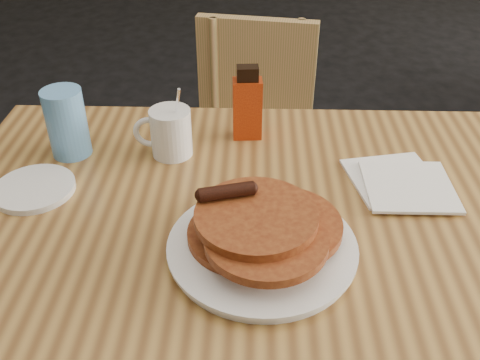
{
  "coord_description": "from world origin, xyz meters",
  "views": [
    {
      "loc": [
        0.06,
        -0.74,
        1.34
      ],
      "look_at": [
        0.04,
        0.03,
        0.8
      ],
      "focal_mm": 40.0,
      "sensor_mm": 36.0,
      "label": 1
    }
  ],
  "objects_px": {
    "coffee_mug": "(170,132)",
    "blue_tumbler": "(67,123)",
    "pancake_plate": "(262,237)",
    "syrup_bottle": "(247,105)",
    "chair_main_far": "(255,131)",
    "main_table": "(245,223)"
  },
  "relations": [
    {
      "from": "coffee_mug",
      "to": "blue_tumbler",
      "type": "height_order",
      "value": "coffee_mug"
    },
    {
      "from": "syrup_bottle",
      "to": "blue_tumbler",
      "type": "height_order",
      "value": "syrup_bottle"
    },
    {
      "from": "main_table",
      "to": "syrup_bottle",
      "type": "relative_size",
      "value": 7.2
    },
    {
      "from": "main_table",
      "to": "blue_tumbler",
      "type": "distance_m",
      "value": 0.41
    },
    {
      "from": "chair_main_far",
      "to": "syrup_bottle",
      "type": "relative_size",
      "value": 5.11
    },
    {
      "from": "chair_main_far",
      "to": "blue_tumbler",
      "type": "distance_m",
      "value": 0.75
    },
    {
      "from": "main_table",
      "to": "coffee_mug",
      "type": "bearing_deg",
      "value": 132.58
    },
    {
      "from": "pancake_plate",
      "to": "syrup_bottle",
      "type": "bearing_deg",
      "value": 94.69
    },
    {
      "from": "pancake_plate",
      "to": "blue_tumbler",
      "type": "height_order",
      "value": "blue_tumbler"
    },
    {
      "from": "main_table",
      "to": "pancake_plate",
      "type": "relative_size",
      "value": 3.81
    },
    {
      "from": "pancake_plate",
      "to": "blue_tumbler",
      "type": "xyz_separation_m",
      "value": [
        -0.39,
        0.29,
        0.04
      ]
    },
    {
      "from": "main_table",
      "to": "chair_main_far",
      "type": "distance_m",
      "value": 0.76
    },
    {
      "from": "pancake_plate",
      "to": "coffee_mug",
      "type": "relative_size",
      "value": 1.96
    },
    {
      "from": "syrup_bottle",
      "to": "chair_main_far",
      "type": "bearing_deg",
      "value": 83.48
    },
    {
      "from": "pancake_plate",
      "to": "syrup_bottle",
      "type": "height_order",
      "value": "syrup_bottle"
    },
    {
      "from": "main_table",
      "to": "coffee_mug",
      "type": "distance_m",
      "value": 0.25
    },
    {
      "from": "syrup_bottle",
      "to": "coffee_mug",
      "type": "bearing_deg",
      "value": -158.6
    },
    {
      "from": "pancake_plate",
      "to": "syrup_bottle",
      "type": "distance_m",
      "value": 0.37
    },
    {
      "from": "chair_main_far",
      "to": "coffee_mug",
      "type": "relative_size",
      "value": 5.29
    },
    {
      "from": "blue_tumbler",
      "to": "coffee_mug",
      "type": "bearing_deg",
      "value": 1.05
    },
    {
      "from": "pancake_plate",
      "to": "chair_main_far",
      "type": "bearing_deg",
      "value": 90.74
    },
    {
      "from": "syrup_bottle",
      "to": "blue_tumbler",
      "type": "bearing_deg",
      "value": -171.97
    }
  ]
}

